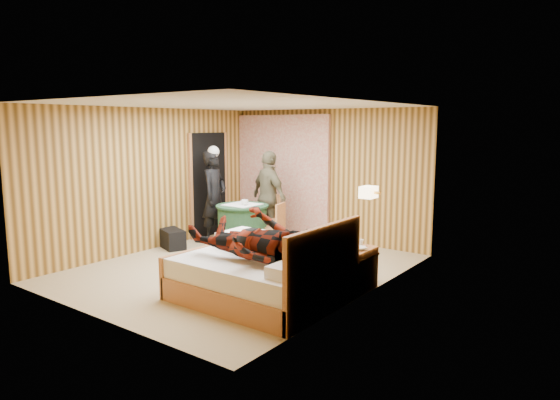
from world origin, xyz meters
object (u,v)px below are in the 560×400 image
Objects in this scene: chair_far at (269,214)px; chair_near at (275,223)px; nightstand at (355,268)px; duffel_bag at (172,239)px; bed at (263,275)px; round_table at (242,227)px; wall_lamp at (369,192)px; woman_standing at (214,196)px; man_on_bed at (252,228)px; man_at_table at (269,197)px.

chair_near is at bearing -19.96° from chair_far.
duffel_bag is (-3.73, 0.05, -0.12)m from nightstand.
chair_near is (-1.38, 2.09, 0.18)m from bed.
round_table is 1.09× the size of chair_near.
chair_far is (-2.59, 1.44, 0.24)m from nightstand.
wall_lamp is 1.82m from bed.
duffel_bag is at bearing 147.02° from woman_standing.
chair_far is at bearing 124.54° from man_on_bed.
man_on_bed is (1.89, -1.99, 0.56)m from round_table.
bed is 2.15× the size of chair_far.
chair_near is 1.90m from duffel_bag.
man_on_bed is at bearing 17.89° from chair_near.
nightstand is 0.64× the size of round_table.
chair_far reaches higher than duffel_bag.
bed is at bearing 146.17° from man_at_table.
wall_lamp is at bearing 80.80° from nightstand.
wall_lamp reaches higher than chair_far.
man_at_table is at bearing 140.27° from chair_far.
round_table is 0.54× the size of man_at_table.
round_table is (-2.62, 0.72, 0.12)m from nightstand.
bed reaches higher than chair_far.
chair_far is 1.08m from woman_standing.
woman_standing is at bearing -96.76° from chair_near.
chair_far is at bearing 156.03° from wall_lamp.
nightstand is 0.63× the size of chair_far.
bed is 3.17m from duffel_bag.
nightstand is 0.98× the size of duffel_bag.
nightstand is at bearing -7.95° from chair_far.
chair_far reaches higher than round_table.
wall_lamp is at bearing 58.62° from bed.
man_at_table reaches higher than round_table.
woman_standing is (-2.71, 1.93, 0.56)m from bed.
chair_far is 0.60m from chair_near.
man_at_table is at bearing 155.33° from wall_lamp.
man_on_bed is at bearing -2.32° from duffel_bag.
bed is 3.39× the size of nightstand.
chair_far reaches higher than nightstand.
round_table reaches higher than nightstand.
nightstand is at bearing 20.66° from duffel_bag.
round_table is at bearing -71.26° from chair_far.
bed is (-0.80, -1.31, -0.99)m from wall_lamp.
round_table is 2.80m from man_on_bed.
woman_standing is (-1.33, -0.16, 0.38)m from chair_near.
round_table is at bearing 52.43° from duffel_bag.
duffel_bag is at bearing 72.20° from man_at_table.
wall_lamp is at bearing -9.58° from round_table.
nightstand is at bearing -119.77° from woman_standing.
chair_near is 0.49× the size of man_at_table.
man_on_bed is at bearing -143.67° from woman_standing.
duffel_bag is (-2.97, 1.10, -0.14)m from bed.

